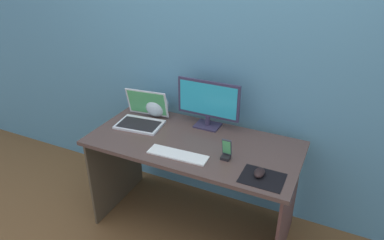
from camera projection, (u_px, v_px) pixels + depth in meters
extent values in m
plane|color=brown|center=(193.00, 224.00, 2.72)|extent=(8.00, 8.00, 0.00)
cube|color=teal|center=(220.00, 53.00, 2.50)|extent=(6.00, 0.04, 2.50)
cube|color=#503D36|center=(193.00, 143.00, 2.38)|extent=(1.44, 0.69, 0.03)
cube|color=#4C4330|center=(117.00, 164.00, 2.82)|extent=(0.02, 0.65, 0.72)
cube|color=brown|center=(287.00, 215.00, 2.29)|extent=(0.02, 0.65, 0.72)
cube|color=#322D47|center=(208.00, 126.00, 2.57)|extent=(0.18, 0.14, 0.01)
cylinder|color=#322D47|center=(208.00, 121.00, 2.55)|extent=(0.04, 0.04, 0.07)
cube|color=#322D47|center=(209.00, 99.00, 2.48)|extent=(0.47, 0.02, 0.27)
cube|color=#26A5BF|center=(208.00, 100.00, 2.47)|extent=(0.43, 0.00, 0.23)
cube|color=silver|center=(140.00, 124.00, 2.58)|extent=(0.35, 0.26, 0.02)
cube|color=black|center=(139.00, 124.00, 2.57)|extent=(0.31, 0.20, 0.00)
cube|color=silver|center=(147.00, 103.00, 2.65)|extent=(0.33, 0.10, 0.22)
cube|color=#4CB266|center=(147.00, 103.00, 2.64)|extent=(0.30, 0.08, 0.19)
sphere|color=silver|center=(157.00, 105.00, 2.70)|extent=(0.18, 0.18, 0.18)
cube|color=white|center=(178.00, 155.00, 2.22)|extent=(0.40, 0.13, 0.01)
cube|color=black|center=(262.00, 178.00, 2.01)|extent=(0.25, 0.20, 0.00)
ellipsoid|color=black|center=(259.00, 173.00, 2.02)|extent=(0.06, 0.10, 0.04)
cube|color=black|center=(226.00, 157.00, 2.18)|extent=(0.06, 0.06, 0.02)
cube|color=#30353D|center=(227.00, 147.00, 2.16)|extent=(0.06, 0.03, 0.12)
cube|color=#4CB266|center=(227.00, 147.00, 2.16)|extent=(0.05, 0.02, 0.10)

